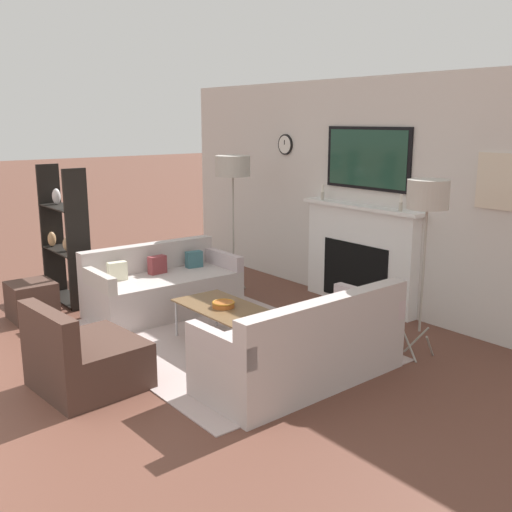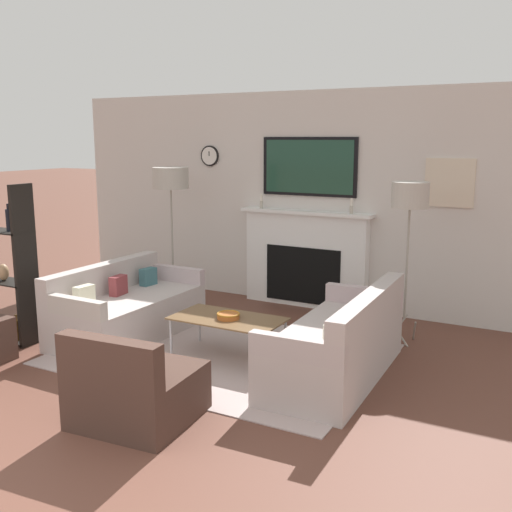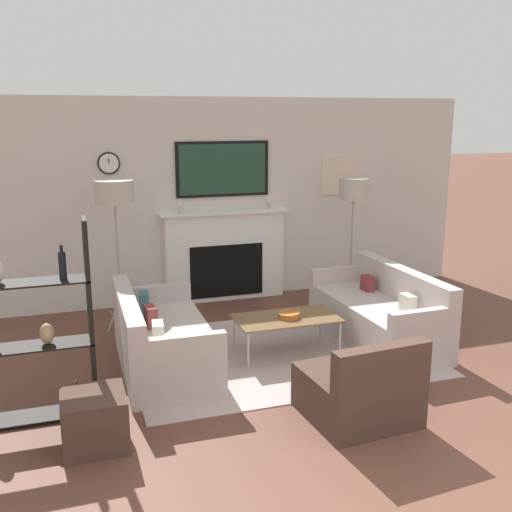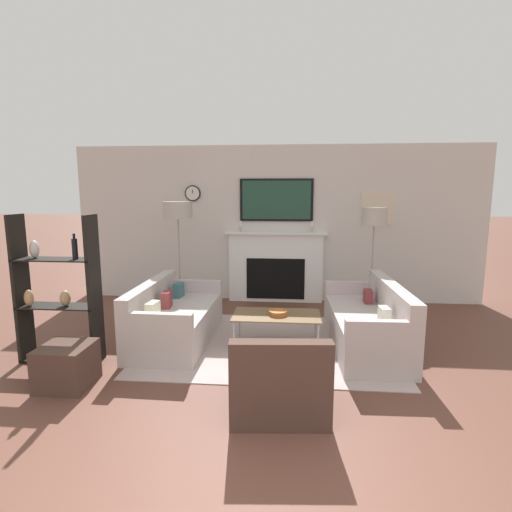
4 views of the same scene
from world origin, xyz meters
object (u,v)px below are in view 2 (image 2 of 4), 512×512
object	(u,v)px
couch_right	(339,346)
floor_lamp_right	(410,198)
armchair	(135,390)
couch_left	(125,310)
coffee_table	(228,320)
floor_lamp_left	(171,180)
decorative_bowl	(228,315)

from	to	relation	value
couch_right	floor_lamp_right	distance (m)	1.77
armchair	floor_lamp_right	xyz separation A→B (m)	(1.32, 2.77, 1.28)
couch_left	floor_lamp_right	world-z (taller)	floor_lamp_right
couch_right	coffee_table	distance (m)	1.13
couch_left	floor_lamp_right	size ratio (longest dim) A/B	1.02
couch_left	floor_lamp_left	size ratio (longest dim) A/B	0.97
decorative_bowl	coffee_table	bearing A→B (deg)	133.07
armchair	coffee_table	bearing A→B (deg)	93.00
coffee_table	decorative_bowl	distance (m)	0.06
couch_left	floor_lamp_left	xyz separation A→B (m)	(-0.27, 1.24, 1.33)
couch_right	floor_lamp_right	size ratio (longest dim) A/B	1.10
armchair	floor_lamp_left	world-z (taller)	floor_lamp_left
coffee_table	decorative_bowl	bearing A→B (deg)	-46.93
couch_left	floor_lamp_right	distance (m)	3.23
couch_left	armchair	world-z (taller)	couch_left
decorative_bowl	floor_lamp_left	size ratio (longest dim) A/B	0.13
couch_right	decorative_bowl	size ratio (longest dim) A/B	8.25
couch_right	decorative_bowl	xyz separation A→B (m)	(-1.11, -0.06, 0.14)
floor_lamp_right	decorative_bowl	bearing A→B (deg)	-136.67
armchair	floor_lamp_left	bearing A→B (deg)	121.02
couch_left	decorative_bowl	xyz separation A→B (m)	(1.34, -0.06, 0.15)
coffee_table	floor_lamp_right	world-z (taller)	floor_lamp_right
couch_right	decorative_bowl	world-z (taller)	couch_right
couch_left	couch_right	world-z (taller)	couch_right
couch_left	armchair	distance (m)	2.08
couch_left	armchair	bearing A→B (deg)	-47.57
couch_right	decorative_bowl	distance (m)	1.12
couch_left	armchair	xyz separation A→B (m)	(1.40, -1.53, -0.04)
decorative_bowl	floor_lamp_left	world-z (taller)	floor_lamp_left
couch_right	floor_lamp_left	xyz separation A→B (m)	(-2.72, 1.24, 1.32)
couch_left	floor_lamp_left	world-z (taller)	floor_lamp_left
couch_left	coffee_table	size ratio (longest dim) A/B	1.59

